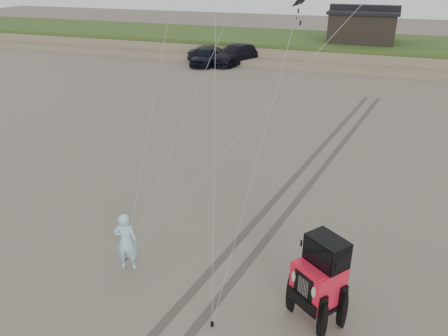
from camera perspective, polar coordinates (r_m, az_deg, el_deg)
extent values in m
plane|color=#6B6054|center=(12.58, -6.97, -16.00)|extent=(160.00, 160.00, 0.00)
cube|color=#7A6B54|center=(47.20, 14.89, 14.73)|extent=(160.00, 12.00, 1.40)
cube|color=#2D4719|center=(47.07, 15.01, 15.74)|extent=(160.00, 12.00, 0.35)
cube|color=#7A6B54|center=(40.92, 13.74, 12.78)|extent=(160.00, 3.50, 0.50)
cube|color=black|center=(45.74, 17.66, 17.08)|extent=(6.00, 5.00, 2.60)
cube|color=black|center=(45.60, 17.89, 18.85)|extent=(6.40, 5.40, 0.25)
cube|color=black|center=(45.57, 17.96, 19.31)|extent=(6.40, 1.20, 0.50)
imported|color=black|center=(41.46, -2.43, 14.36)|extent=(2.28, 4.84, 1.60)
imported|color=black|center=(42.65, -1.53, 14.59)|extent=(4.78, 2.59, 1.49)
imported|color=black|center=(41.94, 1.53, 14.61)|extent=(4.64, 6.56, 1.76)
imported|color=#90C9DF|center=(13.17, -12.68, -9.36)|extent=(0.78, 0.62, 1.85)
cube|color=black|center=(13.51, 9.90, 20.64)|extent=(0.40, 0.52, 0.28)
cylinder|color=black|center=(14.03, -12.76, -11.33)|extent=(0.08, 0.08, 0.12)
cylinder|color=black|center=(11.59, -1.56, -19.70)|extent=(0.08, 0.08, 0.12)
cube|color=#4C443D|center=(18.54, 8.72, -1.77)|extent=(4.42, 29.74, 0.01)
cube|color=#4C443D|center=(18.43, 11.15, -2.15)|extent=(4.42, 29.74, 0.01)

